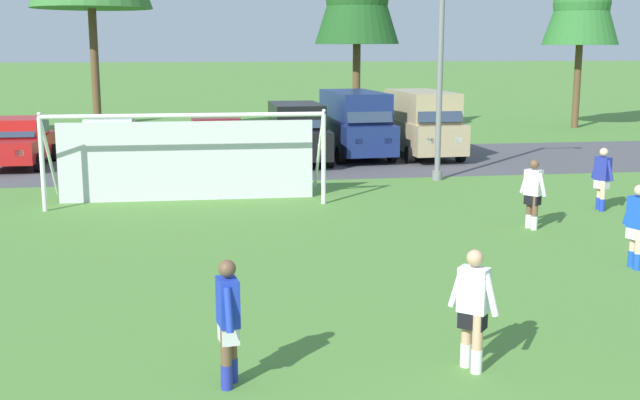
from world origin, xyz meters
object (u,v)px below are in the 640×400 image
(parked_car_slot_center_right, at_px, (355,123))
(parked_car_slot_far_left, at_px, (19,142))
(parked_car_slot_center_left, at_px, (216,140))
(player_defender_far, at_px, (228,323))
(player_winger_right, at_px, (533,194))
(soccer_goal, at_px, (187,155))
(parked_car_slot_center, at_px, (297,132))
(parked_car_slot_left, at_px, (110,141))
(player_midfield_center, at_px, (602,179))
(street_lamp, at_px, (446,64))
(player_winger_left, at_px, (637,227))
(player_striker_near, at_px, (473,310))
(soccer_ball, at_px, (464,297))
(parked_car_slot_right, at_px, (422,122))

(parked_car_slot_center_right, bearing_deg, parked_car_slot_far_left, -178.00)
(parked_car_slot_center_left, bearing_deg, parked_car_slot_center_right, 10.83)
(player_defender_far, bearing_deg, parked_car_slot_center_right, 74.43)
(player_winger_right, height_order, parked_car_slot_center_right, parked_car_slot_center_right)
(soccer_goal, bearing_deg, parked_car_slot_center, 60.89)
(parked_car_slot_center, bearing_deg, parked_car_slot_left, 177.89)
(player_winger_right, relative_size, parked_car_slot_center_left, 0.38)
(player_midfield_center, xyz_separation_m, street_lamp, (-2.61, 5.31, 2.84))
(player_midfield_center, distance_m, parked_car_slot_left, 16.80)
(parked_car_slot_left, bearing_deg, player_winger_left, -53.51)
(parked_car_slot_far_left, height_order, parked_car_slot_center_left, same)
(player_striker_near, relative_size, parked_car_slot_center, 0.35)
(parked_car_slot_left, distance_m, street_lamp, 12.16)
(soccer_ball, xyz_separation_m, soccer_goal, (-4.63, 9.64, 1.18))
(soccer_ball, xyz_separation_m, parked_car_slot_left, (-7.41, 16.89, 0.77))
(parked_car_slot_center_right, height_order, street_lamp, street_lamp)
(soccer_ball, bearing_deg, player_defender_far, -146.04)
(parked_car_slot_left, bearing_deg, parked_car_slot_right, 2.61)
(player_winger_right, distance_m, street_lamp, 7.61)
(parked_car_slot_left, height_order, street_lamp, street_lamp)
(soccer_goal, relative_size, parked_car_slot_center, 1.61)
(player_defender_far, bearing_deg, player_midfield_center, 43.46)
(player_striker_near, bearing_deg, parked_car_slot_right, 75.86)
(player_midfield_center, relative_size, player_winger_right, 1.00)
(player_winger_right, xyz_separation_m, parked_car_slot_right, (0.87, 12.36, 0.52))
(player_defender_far, height_order, player_winger_left, same)
(soccer_ball, height_order, player_midfield_center, player_midfield_center)
(parked_car_slot_left, bearing_deg, player_striker_near, -71.41)
(player_winger_right, height_order, parked_car_slot_left, parked_car_slot_left)
(parked_car_slot_center_right, bearing_deg, parked_car_slot_left, -175.57)
(parked_car_slot_center, relative_size, parked_car_slot_center_right, 0.94)
(player_striker_near, xyz_separation_m, player_winger_left, (4.77, 4.22, 0.00))
(parked_car_slot_left, relative_size, street_lamp, 0.60)
(player_striker_near, height_order, parked_car_slot_center_right, parked_car_slot_center_right)
(parked_car_slot_center, bearing_deg, parked_car_slot_right, 8.90)
(player_winger_right, relative_size, parked_car_slot_center, 0.35)
(soccer_goal, height_order, parked_car_slot_far_left, soccer_goal)
(parked_car_slot_right, relative_size, street_lamp, 0.69)
(player_striker_near, relative_size, player_defender_far, 1.00)
(player_striker_near, height_order, parked_car_slot_far_left, parked_car_slot_far_left)
(player_winger_right, relative_size, street_lamp, 0.23)
(parked_car_slot_left, xyz_separation_m, parked_car_slot_center_left, (3.75, -0.31, 0.00))
(soccer_ball, bearing_deg, parked_car_slot_center, 92.49)
(parked_car_slot_center_right, bearing_deg, player_winger_left, -81.84)
(player_striker_near, height_order, parked_car_slot_right, parked_car_slot_right)
(player_winger_left, bearing_deg, parked_car_slot_center_right, 98.16)
(soccer_goal, height_order, parked_car_slot_right, soccer_goal)
(player_striker_near, distance_m, parked_car_slot_far_left, 22.12)
(parked_car_slot_center_right, bearing_deg, player_winger_right, -82.15)
(parked_car_slot_far_left, distance_m, parked_car_slot_center, 9.88)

